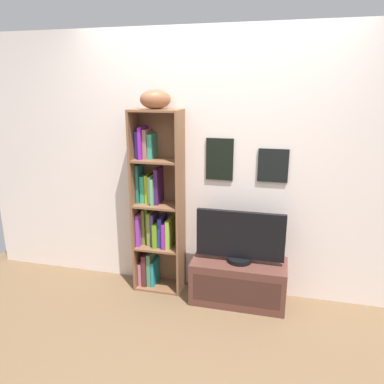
{
  "coord_description": "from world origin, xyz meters",
  "views": [
    {
      "loc": [
        0.6,
        -2.15,
        1.92
      ],
      "look_at": [
        -0.15,
        0.85,
        1.04
      ],
      "focal_mm": 34.6,
      "sensor_mm": 36.0,
      "label": 1
    }
  ],
  "objects": [
    {
      "name": "back_wall",
      "position": [
        0.0,
        1.13,
        1.21
      ],
      "size": [
        4.8,
        0.08,
        2.42
      ],
      "color": "silver",
      "rests_on": "ground"
    },
    {
      "name": "football",
      "position": [
        -0.5,
        0.96,
        1.81
      ],
      "size": [
        0.32,
        0.29,
        0.17
      ],
      "primitive_type": "ellipsoid",
      "rotation": [
        0.0,
        0.0,
        0.6
      ],
      "color": "brown",
      "rests_on": "bookshelf"
    },
    {
      "name": "television",
      "position": [
        0.28,
        0.9,
        0.63
      ],
      "size": [
        0.78,
        0.22,
        0.47
      ],
      "color": "black",
      "rests_on": "tv_stand"
    },
    {
      "name": "ground",
      "position": [
        0.0,
        0.0,
        -0.02
      ],
      "size": [
        5.2,
        5.2,
        0.04
      ],
      "primitive_type": "cube",
      "color": "brown"
    },
    {
      "name": "bookshelf",
      "position": [
        -0.54,
        0.99,
        0.79
      ],
      "size": [
        0.46,
        0.27,
        1.73
      ],
      "color": "brown",
      "rests_on": "ground"
    },
    {
      "name": "tv_stand",
      "position": [
        0.28,
        0.9,
        0.2
      ],
      "size": [
        0.85,
        0.39,
        0.4
      ],
      "color": "#522E26",
      "rests_on": "ground"
    }
  ]
}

